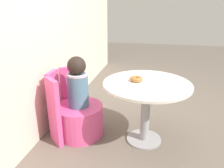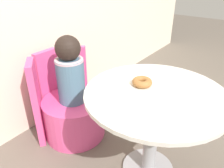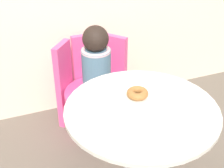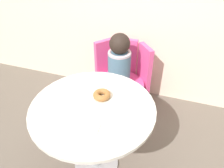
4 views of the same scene
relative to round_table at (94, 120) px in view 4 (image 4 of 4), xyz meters
name	(u,v)px [view 4 (image 4 of 4)]	position (x,y,z in m)	size (l,w,h in m)	color
ground_plane	(102,163)	(0.05, 0.02, -0.53)	(12.00, 12.00, 0.00)	#665B51
round_table	(94,120)	(0.00, 0.00, 0.00)	(0.88, 0.88, 0.66)	#99999E
tub_chair	(119,97)	(-0.02, 0.72, -0.35)	(0.52, 0.52, 0.35)	#E54C8C
booth_backrest	(125,72)	(-0.02, 0.94, -0.17)	(0.62, 0.23, 0.72)	#E54C8C
child_figure	(119,61)	(-0.02, 0.72, 0.09)	(0.22, 0.22, 0.55)	slate
donut	(102,95)	(0.03, 0.11, 0.16)	(0.13, 0.13, 0.05)	#9E6633
paper_napkin	(91,127)	(0.06, -0.18, 0.14)	(0.12, 0.12, 0.01)	silver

